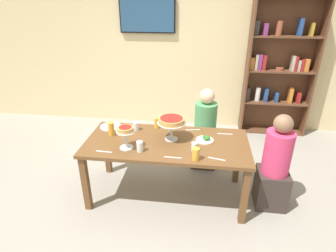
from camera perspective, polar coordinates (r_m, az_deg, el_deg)
The scene contains 22 objects.
ground_plane at distance 3.60m, azimuth -0.21°, elevation -13.60°, with size 12.00×12.00×0.00m, color gray.
rear_partition at distance 5.05m, azimuth 3.14°, elevation 15.59°, with size 8.00×0.12×2.80m, color beige.
dining_table at distance 3.22m, azimuth -0.23°, elevation -4.53°, with size 1.86×0.87×0.74m.
bookshelf at distance 5.07m, azimuth 21.76°, elevation 10.73°, with size 1.10×0.30×2.21m.
television at distance 4.98m, azimuth -4.28°, elevation 21.70°, with size 0.94×0.05×0.56m.
diner_far_right at distance 3.93m, azimuth 7.52°, elevation -1.64°, with size 0.34×0.34×1.15m.
diner_head_east at distance 3.38m, azimuth 20.99°, elevation -8.19°, with size 0.34×0.34×1.15m.
deep_dish_pizza_stand at distance 3.13m, azimuth 0.71°, elevation 0.88°, with size 0.32×0.32×0.27m.
personal_pizza_stand at distance 3.00m, azimuth -8.70°, elevation -1.33°, with size 0.20×0.20×0.26m.
salad_plate_near_diner at distance 3.22m, azimuth 7.66°, elevation -2.71°, with size 0.21×0.21×0.07m.
salad_plate_far_diner at distance 3.59m, azimuth -11.69°, elevation -0.04°, with size 0.26×0.26×0.07m.
beer_glass_amber_tall at distance 3.35m, azimuth -11.58°, elevation -0.58°, with size 0.08×0.08×0.17m, color gold.
beer_glass_amber_short at distance 2.83m, azimuth 5.72°, elevation -5.75°, with size 0.08×0.08×0.13m, color gold.
beer_glass_amber_spare at distance 3.48m, azimuth -2.26°, elevation 0.67°, with size 0.07×0.07×0.13m, color gold.
water_glass_clear_near at distance 2.98m, azimuth -5.80°, elevation -4.20°, with size 0.07×0.07×0.12m, color white.
water_glass_clear_far at distance 3.44m, azimuth -6.61°, elevation -0.06°, with size 0.07×0.07×0.10m, color white.
water_glass_clear_spare at distance 3.00m, azimuth 5.43°, elevation -4.23°, with size 0.06×0.06×0.09m, color white.
cutlery_fork_near at distance 2.88m, azimuth 1.01°, elevation -6.47°, with size 0.18×0.02×0.01m, color silver.
cutlery_knife_near at distance 3.46m, azimuth 5.09°, elevation -0.79°, with size 0.18×0.02×0.01m, color silver.
cutlery_fork_far at distance 3.41m, azimuth 11.57°, elevation -1.60°, with size 0.18×0.02×0.01m, color silver.
cutlery_knife_far at distance 3.06m, azimuth -12.99°, elevation -5.15°, with size 0.18×0.02×0.01m, color silver.
cutlery_spare_fork at distance 2.90m, azimuth 9.94°, elevation -6.65°, with size 0.18×0.02×0.01m, color silver.
Camera 1 is at (0.37, -2.76, 2.27)m, focal length 29.73 mm.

